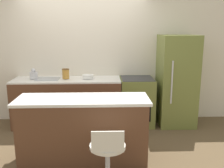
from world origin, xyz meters
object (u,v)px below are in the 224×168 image
object	(u,v)px
oven_range	(137,101)
refrigerator	(176,81)
mixing_bowl	(88,77)
stool_chair	(108,157)
kettle	(34,75)

from	to	relation	value
oven_range	refrigerator	size ratio (longest dim) A/B	0.53
oven_range	mixing_bowl	world-z (taller)	mixing_bowl
stool_chair	mixing_bowl	distance (m)	2.14
refrigerator	kettle	size ratio (longest dim) A/B	8.69
refrigerator	stool_chair	distance (m)	2.49
oven_range	stool_chair	size ratio (longest dim) A/B	1.21
stool_chair	refrigerator	bearing A→B (deg)	55.36
oven_range	stool_chair	distance (m)	2.11
refrigerator	kettle	xyz separation A→B (m)	(-2.77, 0.02, 0.14)
refrigerator	oven_range	bearing A→B (deg)	178.74
stool_chair	kettle	size ratio (longest dim) A/B	3.83
refrigerator	stool_chair	world-z (taller)	refrigerator
oven_range	refrigerator	world-z (taller)	refrigerator
stool_chair	mixing_bowl	size ratio (longest dim) A/B	3.51
refrigerator	kettle	world-z (taller)	refrigerator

